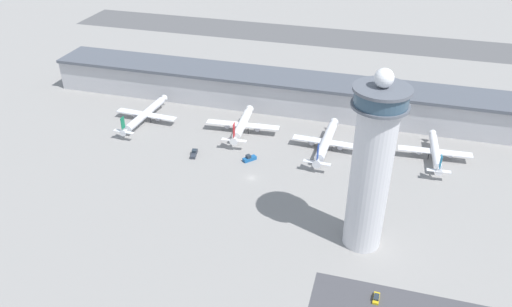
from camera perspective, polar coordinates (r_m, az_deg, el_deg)
The scene contains 12 objects.
ground_plane at distance 211.98m, azimuth -0.54°, elevation -2.80°, with size 1000.00×1000.00×0.00m, color gray.
terminal_building at distance 267.03m, azimuth 3.71°, elevation 6.97°, with size 262.65×25.00×17.88m.
runway_strip at distance 384.63m, azimuth 7.83°, elevation 13.05°, with size 393.98×44.00×0.01m, color #515154.
control_tower at distance 165.11m, azimuth 13.07°, elevation -1.37°, with size 17.84×17.84×65.31m.
airplane_gate_alpha at distance 260.33m, azimuth -12.55°, elevation 4.40°, with size 32.83×42.15×12.11m.
airplane_gate_bravo at distance 243.42m, azimuth -1.58°, elevation 3.34°, with size 36.37×35.21×13.64m.
airplane_gate_charlie at distance 231.50m, azimuth 8.01°, elevation 1.35°, with size 31.69×41.31×13.48m.
airplane_gate_delta at distance 235.64m, azimuth 19.81°, elevation 0.22°, with size 32.29×35.27×11.87m.
service_truck_catering at distance 228.89m, azimuth -7.09°, elevation 0.01°, with size 3.62×7.72×2.44m.
service_truck_fuel at distance 223.13m, azimuth -0.76°, elevation -0.57°, with size 5.89×6.26×2.91m.
service_truck_baggage at distance 216.08m, azimuth 12.03°, elevation -2.54°, with size 7.79×4.51×2.76m.
car_green_van at distance 164.77m, azimuth 13.58°, elevation -15.76°, with size 2.07×4.79×1.50m.
Camera 1 is at (49.84, -168.16, 119.04)m, focal length 35.00 mm.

